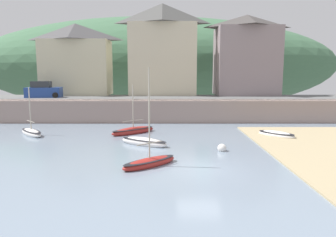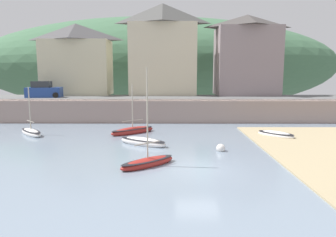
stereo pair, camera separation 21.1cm
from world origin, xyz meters
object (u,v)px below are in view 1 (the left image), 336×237
waterfront_building_centre (162,49)px  mooring_buoy (221,148)px  waterfront_building_left (75,59)px  waterfront_building_right (245,55)px  sailboat_white_hull (132,131)px  motorboat_with_cabin (143,142)px  rowboat_small_beached (149,162)px  parked_car_near_slipway (42,91)px  sailboat_blue_trim (275,134)px  fishing_boat_green (30,132)px

waterfront_building_centre → mooring_buoy: (4.46, -21.32, -8.24)m
waterfront_building_left → waterfront_building_right: 22.51m
sailboat_white_hull → motorboat_with_cabin: 4.70m
waterfront_building_centre → waterfront_building_right: size_ratio=1.14×
waterfront_building_right → mooring_buoy: size_ratio=16.67×
sailboat_white_hull → rowboat_small_beached: size_ratio=0.77×
motorboat_with_cabin → mooring_buoy: bearing=12.3°
waterfront_building_centre → parked_car_near_slipway: 15.88m
waterfront_building_right → motorboat_with_cabin: 24.13m
waterfront_building_centre → motorboat_with_cabin: waterfront_building_centre is taller
waterfront_building_right → parked_car_near_slipway: bearing=-169.9°
waterfront_building_right → motorboat_with_cabin: waterfront_building_right is taller
waterfront_building_centre → sailboat_blue_trim: bearing=-59.1°
sailboat_white_hull → parked_car_near_slipway: size_ratio=1.06×
parked_car_near_slipway → waterfront_building_centre: bearing=13.6°
sailboat_blue_trim → parked_car_near_slipway: (-24.17, 11.97, 3.00)m
waterfront_building_right → mooring_buoy: bearing=-107.2°
fishing_boat_green → rowboat_small_beached: 14.17m
waterfront_building_left → sailboat_white_hull: waterfront_building_left is taller
waterfront_building_right → rowboat_small_beached: (-11.42, -24.89, -7.42)m
rowboat_small_beached → waterfront_building_left: bearing=73.2°
waterfront_building_left → waterfront_building_right: (22.51, 0.00, 0.53)m
sailboat_white_hull → fishing_boat_green: bearing=143.8°
waterfront_building_centre → fishing_boat_green: waterfront_building_centre is taller
waterfront_building_centre → waterfront_building_right: waterfront_building_centre is taller
waterfront_building_left → sailboat_blue_trim: size_ratio=2.91×
sailboat_white_hull → waterfront_building_centre: bearing=39.9°
fishing_boat_green → parked_car_near_slipway: size_ratio=1.02×
sailboat_white_hull → mooring_buoy: sailboat_white_hull is taller
waterfront_building_centre → parked_car_near_slipway: waterfront_building_centre is taller
waterfront_building_right → sailboat_blue_trim: 18.12m
fishing_boat_green → motorboat_with_cabin: (10.05, -3.77, -0.01)m
waterfront_building_left → sailboat_blue_trim: 27.80m
sailboat_white_hull → mooring_buoy: 9.34m
motorboat_with_cabin → waterfront_building_left: bearing=148.8°
waterfront_building_left → waterfront_building_right: size_ratio=0.89×
rowboat_small_beached → parked_car_near_slipway: 24.88m
waterfront_building_left → rowboat_small_beached: 28.10m
sailboat_blue_trim → sailboat_white_hull: (-12.24, 1.52, 0.04)m
sailboat_blue_trim → rowboat_small_beached: bearing=-94.4°
waterfront_building_left → parked_car_near_slipway: 6.64m
rowboat_small_beached → waterfront_building_right: bearing=24.5°
rowboat_small_beached → mooring_buoy: rowboat_small_beached is taller
sailboat_blue_trim → waterfront_building_right: bearing=131.9°
fishing_boat_green → sailboat_white_hull: bearing=52.4°
mooring_buoy → motorboat_with_cabin: bearing=161.5°
fishing_boat_green → rowboat_small_beached: bearing=7.1°
waterfront_building_right → fishing_boat_green: size_ratio=2.42×
waterfront_building_centre → waterfront_building_right: 11.10m
fishing_boat_green → mooring_buoy: bearing=27.7°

